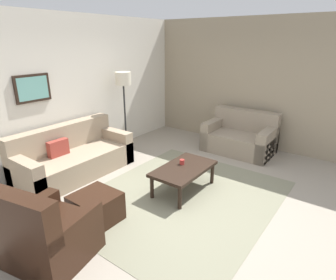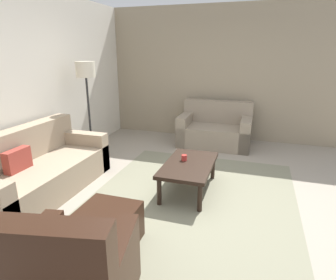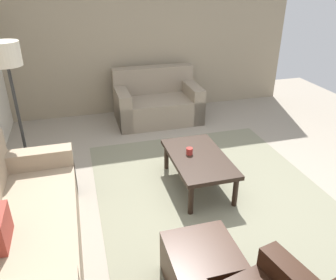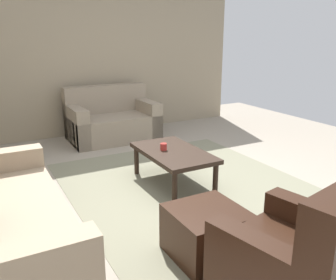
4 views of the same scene
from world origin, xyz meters
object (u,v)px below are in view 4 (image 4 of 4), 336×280
(couch_loveseat, at_px, (111,121))
(ottoman, at_px, (206,233))
(armchair_leather, at_px, (304,271))
(coffee_table, at_px, (173,155))
(cup, at_px, (164,147))

(couch_loveseat, bearing_deg, ottoman, 171.90)
(armchair_leather, height_order, ottoman, armchair_leather)
(coffee_table, bearing_deg, armchair_leather, 171.94)
(couch_loveseat, bearing_deg, coffee_table, 179.23)
(armchair_leather, distance_m, cup, 2.30)
(coffee_table, bearing_deg, couch_loveseat, -0.77)
(ottoman, height_order, cup, cup)
(coffee_table, distance_m, cup, 0.15)
(armchair_leather, height_order, cup, armchair_leather)
(couch_loveseat, relative_size, coffee_table, 1.30)
(ottoman, distance_m, cup, 1.55)
(cup, bearing_deg, couch_loveseat, -3.17)
(armchair_leather, distance_m, coffee_table, 2.23)
(ottoman, relative_size, cup, 6.93)
(armchair_leather, xyz_separation_m, cup, (2.28, -0.22, 0.14))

